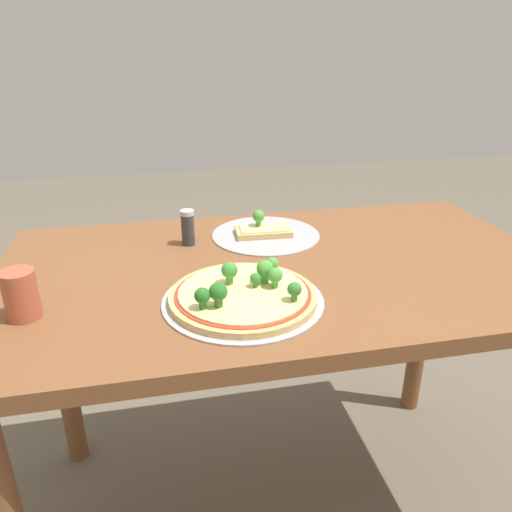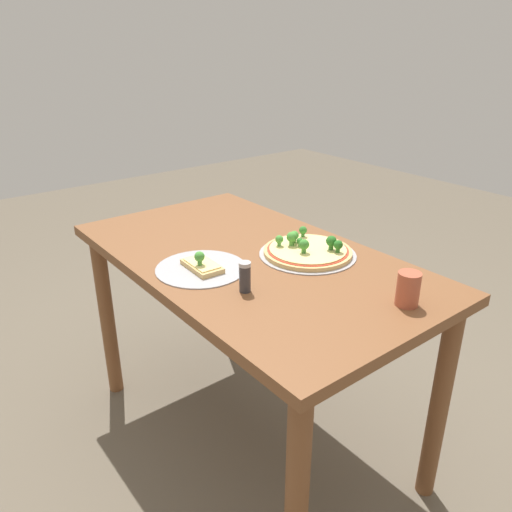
{
  "view_description": "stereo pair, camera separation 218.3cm",
  "coord_description": "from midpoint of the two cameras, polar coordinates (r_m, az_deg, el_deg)",
  "views": [
    {
      "loc": [
        0.28,
        1.02,
        1.26
      ],
      "look_at": [
        0.06,
        -0.02,
        0.79
      ],
      "focal_mm": 35.0,
      "sensor_mm": 36.0,
      "label": 1
    },
    {
      "loc": [
        1.23,
        -0.93,
        1.44
      ],
      "look_at": [
        0.06,
        -0.02,
        0.79
      ],
      "focal_mm": 35.0,
      "sensor_mm": 36.0,
      "label": 2
    }
  ],
  "objects": [
    {
      "name": "condiment_shaker",
      "position": [
        0.8,
        -46.21,
        -27.57
      ],
      "size": [
        0.04,
        0.04,
        0.09
      ],
      "color": "#333338",
      "rests_on": "dining_table"
    },
    {
      "name": "pizza_tray_whole",
      "position": [
        0.85,
        -22.22,
        -19.86
      ],
      "size": [
        0.33,
        0.33,
        0.07
      ],
      "color": "#A3A3A8",
      "rests_on": "dining_table"
    },
    {
      "name": "dining_table",
      "position": [
        1.02,
        -32.17,
        -23.42
      ],
      "size": [
        1.3,
        0.74,
        0.77
      ],
      "color": "brown",
      "rests_on": "ground_plane"
    },
    {
      "name": "drinking_cup",
      "position": [
        0.58,
        -9.07,
        -43.48
      ],
      "size": [
        0.06,
        0.06,
        0.1
      ],
      "primitive_type": "cylinder",
      "color": "#AD5138",
      "rests_on": "dining_table"
    },
    {
      "name": "ground_plane",
      "position": [
        1.55,
        -25.23,
        -40.93
      ],
      "size": [
        8.0,
        8.0,
        0.0
      ],
      "primitive_type": "plane",
      "color": "brown"
    },
    {
      "name": "pizza_tray_slice",
      "position": [
        0.97,
        -45.47,
        -20.56
      ],
      "size": [
        0.29,
        0.29,
        0.07
      ],
      "color": "#A3A3A8",
      "rests_on": "dining_table"
    }
  ]
}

